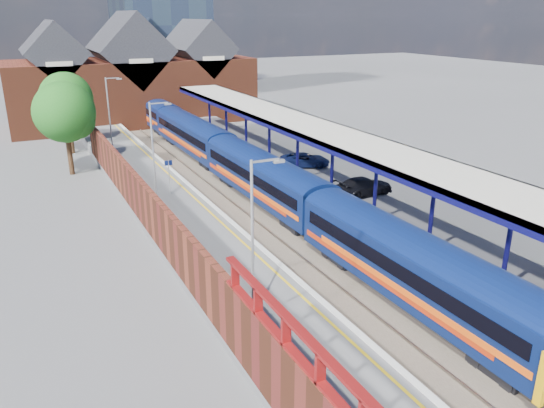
{
  "coord_description": "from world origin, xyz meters",
  "views": [
    {
      "loc": [
        -14.57,
        -12.15,
        13.29
      ],
      "look_at": [
        -1.35,
        14.64,
        2.6
      ],
      "focal_mm": 35.0,
      "sensor_mm": 36.0,
      "label": 1
    }
  ],
  "objects_px": {
    "lamp_post_b": "(255,231)",
    "platform_sign": "(169,171)",
    "parked_car_dark": "(364,186)",
    "parked_car_blue": "(305,160)",
    "train": "(224,151)",
    "lamp_post_d": "(110,111)",
    "lamp_post_c": "(155,148)"
  },
  "relations": [
    {
      "from": "lamp_post_c",
      "to": "platform_sign",
      "type": "relative_size",
      "value": 2.8
    },
    {
      "from": "lamp_post_b",
      "to": "lamp_post_d",
      "type": "relative_size",
      "value": 1.0
    },
    {
      "from": "lamp_post_b",
      "to": "lamp_post_c",
      "type": "xyz_separation_m",
      "value": [
        0.0,
        16.0,
        0.0
      ]
    },
    {
      "from": "train",
      "to": "platform_sign",
      "type": "height_order",
      "value": "platform_sign"
    },
    {
      "from": "lamp_post_d",
      "to": "parked_car_dark",
      "type": "height_order",
      "value": "lamp_post_d"
    },
    {
      "from": "lamp_post_b",
      "to": "train",
      "type": "bearing_deg",
      "value": 71.75
    },
    {
      "from": "train",
      "to": "lamp_post_b",
      "type": "relative_size",
      "value": 9.42
    },
    {
      "from": "lamp_post_c",
      "to": "parked_car_blue",
      "type": "relative_size",
      "value": 1.65
    },
    {
      "from": "train",
      "to": "lamp_post_b",
      "type": "height_order",
      "value": "lamp_post_b"
    },
    {
      "from": "lamp_post_b",
      "to": "parked_car_dark",
      "type": "relative_size",
      "value": 1.57
    },
    {
      "from": "lamp_post_c",
      "to": "parked_car_dark",
      "type": "bearing_deg",
      "value": -17.88
    },
    {
      "from": "lamp_post_d",
      "to": "train",
      "type": "bearing_deg",
      "value": -46.15
    },
    {
      "from": "platform_sign",
      "to": "lamp_post_c",
      "type": "bearing_deg",
      "value": -124.26
    },
    {
      "from": "lamp_post_d",
      "to": "parked_car_blue",
      "type": "relative_size",
      "value": 1.65
    },
    {
      "from": "lamp_post_c",
      "to": "platform_sign",
      "type": "bearing_deg",
      "value": 55.74
    },
    {
      "from": "lamp_post_c",
      "to": "lamp_post_b",
      "type": "bearing_deg",
      "value": -90.0
    },
    {
      "from": "lamp_post_b",
      "to": "lamp_post_d",
      "type": "xyz_separation_m",
      "value": [
        0.0,
        32.0,
        0.0
      ]
    },
    {
      "from": "platform_sign",
      "to": "parked_car_dark",
      "type": "relative_size",
      "value": 0.56
    },
    {
      "from": "lamp_post_b",
      "to": "parked_car_dark",
      "type": "xyz_separation_m",
      "value": [
        13.86,
        11.53,
        -3.35
      ]
    },
    {
      "from": "lamp_post_d",
      "to": "parked_car_blue",
      "type": "bearing_deg",
      "value": -41.08
    },
    {
      "from": "train",
      "to": "platform_sign",
      "type": "relative_size",
      "value": 26.37
    },
    {
      "from": "lamp_post_d",
      "to": "parked_car_blue",
      "type": "height_order",
      "value": "lamp_post_d"
    },
    {
      "from": "lamp_post_b",
      "to": "platform_sign",
      "type": "height_order",
      "value": "lamp_post_b"
    },
    {
      "from": "lamp_post_b",
      "to": "lamp_post_c",
      "type": "relative_size",
      "value": 1.0
    },
    {
      "from": "lamp_post_b",
      "to": "lamp_post_d",
      "type": "distance_m",
      "value": 32.0
    },
    {
      "from": "train",
      "to": "lamp_post_d",
      "type": "bearing_deg",
      "value": 133.85
    },
    {
      "from": "parked_car_blue",
      "to": "train",
      "type": "bearing_deg",
      "value": 79.9
    },
    {
      "from": "train",
      "to": "lamp_post_c",
      "type": "relative_size",
      "value": 9.42
    },
    {
      "from": "parked_car_dark",
      "to": "parked_car_blue",
      "type": "relative_size",
      "value": 1.05
    },
    {
      "from": "parked_car_dark",
      "to": "parked_car_blue",
      "type": "bearing_deg",
      "value": -2.44
    },
    {
      "from": "train",
      "to": "parked_car_blue",
      "type": "distance_m",
      "value": 7.06
    },
    {
      "from": "parked_car_dark",
      "to": "lamp_post_d",
      "type": "bearing_deg",
      "value": 31.03
    }
  ]
}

